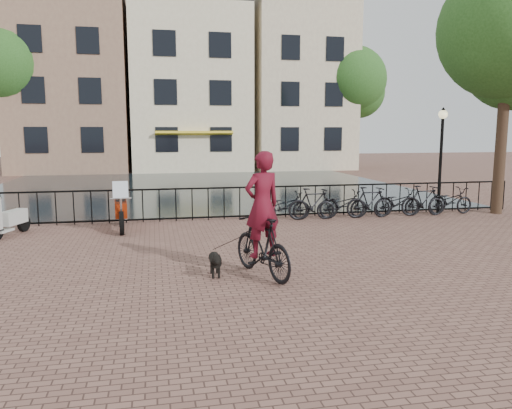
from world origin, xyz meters
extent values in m
plane|color=brown|center=(0.00, 0.00, 0.00)|extent=(100.00, 100.00, 0.00)
plane|color=black|center=(0.00, 17.30, 0.00)|extent=(20.00, 20.00, 0.00)
cube|color=black|center=(0.00, 8.00, 1.00)|extent=(20.00, 0.05, 0.05)
cube|color=black|center=(0.00, 8.00, 0.08)|extent=(20.00, 0.05, 0.05)
cube|color=#805D4A|center=(-7.50, 30.00, 6.00)|extent=(7.50, 9.00, 12.00)
cube|color=beige|center=(0.50, 30.00, 5.50)|extent=(8.00, 9.00, 11.00)
cube|color=black|center=(0.50, 30.00, 11.40)|extent=(8.00, 9.00, 0.80)
cube|color=yellow|center=(0.50, 25.30, 2.60)|extent=(5.00, 0.60, 0.15)
cube|color=#C3AF91|center=(8.50, 30.00, 6.25)|extent=(7.00, 9.00, 12.50)
cylinder|color=black|center=(-11.00, 27.00, 3.15)|extent=(0.36, 0.36, 6.30)
sphere|color=#224E1A|center=(-11.00, 27.00, 6.75)|extent=(5.04, 5.04, 5.04)
cylinder|color=black|center=(9.20, 7.30, 2.80)|extent=(0.36, 0.36, 5.60)
sphere|color=#224E1A|center=(9.20, 7.30, 6.00)|extent=(4.48, 4.48, 4.48)
cylinder|color=black|center=(12.00, 27.00, 2.97)|extent=(0.36, 0.36, 5.95)
sphere|color=#224E1A|center=(12.00, 27.00, 6.38)|extent=(4.76, 4.76, 4.76)
cylinder|color=black|center=(7.20, 7.60, 1.60)|extent=(0.10, 0.10, 3.20)
sphere|color=beige|center=(7.20, 7.60, 3.30)|extent=(0.30, 0.30, 0.30)
imported|color=black|center=(-0.15, 1.69, 0.62)|extent=(1.22, 2.13, 1.23)
imported|color=#590D1B|center=(-0.15, 1.69, 1.60)|extent=(1.02, 0.83, 2.41)
imported|color=black|center=(1.80, 7.40, 0.45)|extent=(1.77, 0.79, 0.90)
imported|color=black|center=(2.75, 7.40, 0.50)|extent=(1.68, 0.54, 1.00)
imported|color=black|center=(3.70, 7.40, 0.45)|extent=(1.73, 0.65, 0.90)
imported|color=black|center=(4.65, 7.40, 0.50)|extent=(1.70, 0.60, 1.00)
imported|color=black|center=(5.60, 7.40, 0.45)|extent=(1.76, 0.74, 0.90)
imported|color=black|center=(6.55, 7.40, 0.50)|extent=(1.69, 0.56, 1.00)
imported|color=black|center=(7.50, 7.40, 0.45)|extent=(1.77, 0.79, 0.90)
camera|label=1|loc=(-2.13, -7.40, 2.78)|focal=35.00mm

